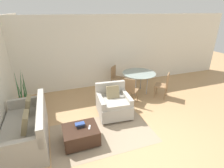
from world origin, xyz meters
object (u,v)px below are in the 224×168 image
object	(u,v)px
armchair	(113,104)
dining_chair_far_left	(116,76)
tv_remote_primary	(89,127)
couch	(28,130)
dining_chair_near_right	(164,84)
book_stack	(80,125)
potted_plant	(25,103)
dining_chair_near_left	(130,89)
ottoman	(81,135)
dining_table	(139,75)

from	to	relation	value
armchair	dining_chair_far_left	xyz separation A→B (m)	(0.75, 1.76, 0.16)
dining_chair_far_left	tv_remote_primary	bearing A→B (deg)	-122.14
couch	tv_remote_primary	bearing A→B (deg)	-20.41
dining_chair_near_right	book_stack	bearing A→B (deg)	-158.54
dining_chair_near_right	potted_plant	bearing A→B (deg)	171.26
potted_plant	dining_chair_near_right	distance (m)	4.58
dining_chair_near_left	book_stack	bearing A→B (deg)	-146.25
ottoman	dining_chair_far_left	distance (m)	3.24
potted_plant	armchair	bearing A→B (deg)	-24.89
couch	ottoman	size ratio (longest dim) A/B	2.39
book_stack	dining_table	distance (m)	3.17
armchair	ottoman	bearing A→B (deg)	-142.53
armchair	dining_chair_near_right	world-z (taller)	armchair
ottoman	dining_chair_near_left	size ratio (longest dim) A/B	0.88
dining_table	tv_remote_primary	bearing A→B (deg)	-139.19
ottoman	book_stack	size ratio (longest dim) A/B	3.62
armchair	tv_remote_primary	world-z (taller)	armchair
dining_table	dining_chair_near_left	distance (m)	0.94
couch	dining_chair_near_left	size ratio (longest dim) A/B	2.11
ottoman	book_stack	bearing A→B (deg)	81.15
couch	book_stack	bearing A→B (deg)	-18.88
armchair	ottoman	world-z (taller)	armchair
tv_remote_primary	dining_chair_far_left	size ratio (longest dim) A/B	0.18
dining_chair_far_left	couch	bearing A→B (deg)	-144.52
ottoman	tv_remote_primary	world-z (taller)	tv_remote_primary
dining_table	dining_chair_near_left	world-z (taller)	dining_chair_near_left
potted_plant	dining_chair_far_left	distance (m)	3.28
armchair	ottoman	size ratio (longest dim) A/B	1.27
couch	potted_plant	world-z (taller)	potted_plant
dining_table	ottoman	bearing A→B (deg)	-142.09
dining_chair_near_left	potted_plant	bearing A→B (deg)	167.80
ottoman	book_stack	distance (m)	0.23
tv_remote_primary	book_stack	bearing A→B (deg)	151.09
armchair	dining_table	xyz separation A→B (m)	(1.40, 1.10, 0.34)
tv_remote_primary	dining_chair_far_left	xyz separation A→B (m)	(1.67, 2.66, 0.12)
tv_remote_primary	potted_plant	size ratio (longest dim) A/B	0.12
couch	dining_table	bearing A→B (deg)	22.22
dining_table	dining_chair_far_left	xyz separation A→B (m)	(-0.65, 0.65, -0.18)
ottoman	couch	bearing A→B (deg)	157.91
ottoman	potted_plant	xyz separation A→B (m)	(-1.34, 2.01, 0.04)
potted_plant	dining_chair_near_right	size ratio (longest dim) A/B	1.47
couch	dining_chair_near_left	bearing A→B (deg)	15.69
dining_table	dining_chair_far_left	bearing A→B (deg)	135.00
couch	armchair	size ratio (longest dim) A/B	1.89
book_stack	dining_table	size ratio (longest dim) A/B	0.18
dining_chair_near_left	armchair	bearing A→B (deg)	-148.90
potted_plant	couch	bearing A→B (deg)	-83.09
book_stack	dining_chair_near_left	size ratio (longest dim) A/B	0.24
couch	ottoman	distance (m)	1.24
potted_plant	ottoman	bearing A→B (deg)	-56.40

